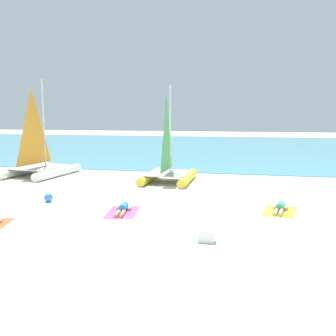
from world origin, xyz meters
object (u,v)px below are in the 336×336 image
Objects in this scene: cooler_box at (206,235)px; sailboat_white at (40,162)px; beach_ball at (48,198)px; towel_right at (280,211)px; sailboat_yellow at (168,168)px; sunbather_middle at (123,209)px; sunbather_right at (280,208)px; towel_middle at (122,212)px.

sailboat_white is at bearing 138.39° from cooler_box.
beach_ball is 0.75× the size of cooler_box.
sailboat_white is at bearing 156.67° from towel_right.
beach_ball is at bearing -51.60° from sailboat_white.
sailboat_yellow is 14.02× the size of beach_ball.
beach_ball is at bearing 157.53° from sunbather_middle.
sunbather_right is at bearing 5.48° from sunbather_middle.
sunbather_right reaches higher than towel_right.
cooler_box is (3.46, -2.71, 0.05)m from sunbather_middle.
cooler_box is at bearing -46.24° from sunbather_middle.
sunbather_right is 4.18× the size of beach_ball.
cooler_box is (3.14, -9.43, -0.60)m from sailboat_yellow.
sunbather_middle is at bearing -166.96° from towel_right.
towel_right is 4.69m from cooler_box.
sunbather_middle is 4.19× the size of beach_ball.
sailboat_yellow is 6.76m from sunbather_middle.
towel_right is 9.39m from beach_ball.
sailboat_yellow is 10.50× the size of cooler_box.
sailboat_yellow is at bearing 135.55° from towel_right.
sailboat_yellow is 9.96m from cooler_box.
sunbather_middle is at bearing -14.32° from beach_ball.
sunbather_right reaches higher than towel_middle.
beach_ball is (-3.58, 0.91, 0.06)m from sunbather_middle.
beach_ball is (-3.59, 0.98, 0.18)m from towel_middle.
towel_middle and towel_right have the same top height.
sailboat_white reaches higher than sunbather_right.
towel_middle is at bearing -15.27° from beach_ball.
towel_right is (5.79, 1.41, 0.00)m from towel_middle.
towel_right is (5.48, -5.37, -0.78)m from sailboat_yellow.
sunbather_middle and sunbather_right have the same top height.
cooler_box is at bearing -119.94° from towel_right.
sailboat_yellow reaches higher than beach_ball.
towel_middle is 1.21× the size of sunbather_right.
sailboat_white is 3.04× the size of towel_middle.
sunbather_right is (5.81, 1.41, 0.00)m from sunbather_middle.
sailboat_white is 14.62m from sunbather_right.
sailboat_yellow reaches higher than towel_right.
sailboat_yellow is at bearing 87.37° from towel_middle.
sailboat_white is 11.53× the size of cooler_box.
towel_middle is 4.35m from cooler_box.
sailboat_white is at bearing 136.67° from towel_middle.
sunbather_middle is at bearing 141.91° from cooler_box.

